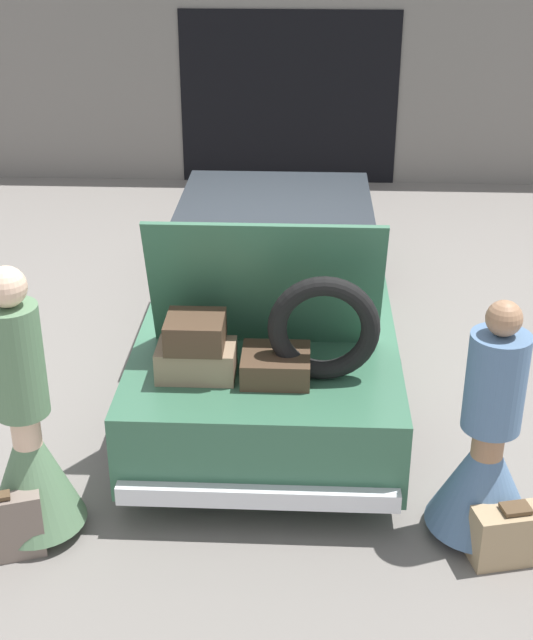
# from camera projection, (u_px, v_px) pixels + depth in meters

# --- Properties ---
(ground_plane) EXTENTS (40.00, 40.00, 0.00)m
(ground_plane) POSITION_uv_depth(u_px,v_px,m) (274.00, 348.00, 7.63)
(ground_plane) COLOR slate
(garage_wall_back) EXTENTS (12.00, 0.14, 2.80)m
(garage_wall_back) POSITION_uv_depth(u_px,v_px,m) (289.00, 75.00, 11.41)
(garage_wall_back) COLOR slate
(garage_wall_back) RESTS_ON ground_plane
(car) EXTENTS (1.83, 4.89, 1.72)m
(car) POSITION_uv_depth(u_px,v_px,m) (274.00, 287.00, 7.37)
(car) COLOR #336047
(car) RESTS_ON ground_plane
(person_left) EXTENTS (0.59, 0.59, 1.75)m
(person_left) POSITION_uv_depth(u_px,v_px,m) (28.00, 444.00, 5.20)
(person_left) COLOR beige
(person_left) RESTS_ON ground_plane
(person_right) EXTENTS (0.65, 0.65, 1.55)m
(person_right) POSITION_uv_depth(u_px,v_px,m) (486.00, 456.00, 5.23)
(person_right) COLOR #997051
(person_right) RESTS_ON ground_plane
(suitcase_beside_left_person) EXTENTS (0.51, 0.28, 0.45)m
(suitcase_beside_left_person) POSITION_uv_depth(u_px,v_px,m) (0.00, 529.00, 5.15)
(suitcase_beside_left_person) COLOR #75665B
(suitcase_beside_left_person) RESTS_ON ground_plane
(suitcase_beside_right_person) EXTENTS (0.50, 0.30, 0.38)m
(suitcase_beside_right_person) POSITION_uv_depth(u_px,v_px,m) (512.00, 535.00, 5.16)
(suitcase_beside_right_person) COLOR #9E8460
(suitcase_beside_right_person) RESTS_ON ground_plane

